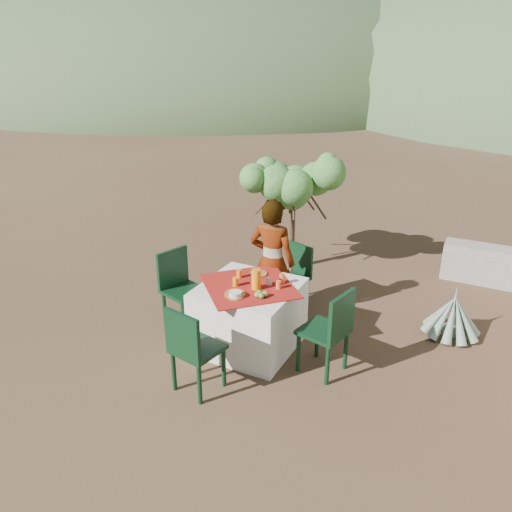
{
  "coord_description": "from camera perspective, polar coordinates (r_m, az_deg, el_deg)",
  "views": [
    {
      "loc": [
        2.94,
        -3.99,
        3.15
      ],
      "look_at": [
        0.51,
        0.75,
        0.94
      ],
      "focal_mm": 35.0,
      "sensor_mm": 36.0,
      "label": 1
    }
  ],
  "objects": [
    {
      "name": "white_bowl",
      "position": [
        5.2,
        -2.36,
        -4.35
      ],
      "size": [
        0.14,
        0.14,
        0.05
      ],
      "primitive_type": "cylinder",
      "color": "silver",
      "rests_on": "bowl_plate"
    },
    {
      "name": "glass_far",
      "position": [
        5.63,
        -1.94,
        -2.03
      ],
      "size": [
        0.06,
        0.06,
        0.1
      ],
      "primitive_type": "cylinder",
      "color": "orange",
      "rests_on": "table"
    },
    {
      "name": "table",
      "position": [
        5.65,
        -0.81,
        -6.86
      ],
      "size": [
        1.3,
        1.3,
        0.76
      ],
      "color": "silver",
      "rests_on": "ground"
    },
    {
      "name": "juice_pitcher",
      "position": [
        5.35,
        0.04,
        -2.66
      ],
      "size": [
        0.1,
        0.1,
        0.23
      ],
      "primitive_type": "cylinder",
      "color": "orange",
      "rests_on": "table"
    },
    {
      "name": "chair_left",
      "position": [
        6.09,
        -8.72,
        -3.27
      ],
      "size": [
        0.54,
        0.54,
        0.95
      ],
      "rotation": [
        0.0,
        0.0,
        1.29
      ],
      "color": "black",
      "rests_on": "ground"
    },
    {
      "name": "napkin_holder",
      "position": [
        5.46,
        1.46,
        -2.94
      ],
      "size": [
        0.07,
        0.04,
        0.08
      ],
      "primitive_type": "cube",
      "rotation": [
        0.0,
        0.0,
        0.14
      ],
      "color": "silver",
      "rests_on": "table"
    },
    {
      "name": "fruit_cluster",
      "position": [
        5.2,
        0.55,
        -4.39
      ],
      "size": [
        0.13,
        0.12,
        0.06
      ],
      "color": "olive",
      "rests_on": "table"
    },
    {
      "name": "bowl_plate",
      "position": [
        5.22,
        -2.36,
        -4.66
      ],
      "size": [
        0.17,
        0.17,
        0.01
      ],
      "primitive_type": "cylinder",
      "color": "brown",
      "rests_on": "table"
    },
    {
      "name": "jar_right",
      "position": [
        5.52,
        3.02,
        -2.56
      ],
      "size": [
        0.07,
        0.07,
        0.11
      ],
      "primitive_type": "cylinder",
      "color": "orange",
      "rests_on": "table"
    },
    {
      "name": "chair_right",
      "position": [
        5.17,
        8.51,
        -8.22
      ],
      "size": [
        0.53,
        0.53,
        0.96
      ],
      "rotation": [
        0.0,
        0.0,
        4.49
      ],
      "color": "black",
      "rests_on": "ground"
    },
    {
      "name": "chair_far",
      "position": [
        6.49,
        4.47,
        -1.96
      ],
      "size": [
        0.5,
        0.5,
        0.84
      ],
      "rotation": [
        0.0,
        0.0,
        -0.35
      ],
      "color": "black",
      "rests_on": "ground"
    },
    {
      "name": "person",
      "position": [
        6.01,
        1.86,
        -0.69
      ],
      "size": [
        0.59,
        0.41,
        1.57
      ],
      "primitive_type": "imported",
      "rotation": [
        0.0,
        0.0,
        3.2
      ],
      "color": "#8C6651",
      "rests_on": "ground"
    },
    {
      "name": "chair_near",
      "position": [
        4.89,
        -7.35,
        -10.28
      ],
      "size": [
        0.5,
        0.5,
        0.93
      ],
      "rotation": [
        0.0,
        0.0,
        2.96
      ],
      "color": "black",
      "rests_on": "ground"
    },
    {
      "name": "jar_left",
      "position": [
        5.39,
        2.59,
        -3.3
      ],
      "size": [
        0.06,
        0.06,
        0.09
      ],
      "primitive_type": "cylinder",
      "color": "orange",
      "rests_on": "table"
    },
    {
      "name": "hill_near_left",
      "position": [
        40.05,
        -4.72,
        17.95
      ],
      "size": [
        40.0,
        40.0,
        16.0
      ],
      "primitive_type": "ellipsoid",
      "color": "#344929",
      "rests_on": "ground"
    },
    {
      "name": "plate_near",
      "position": [
        5.27,
        -2.42,
        -4.34
      ],
      "size": [
        0.23,
        0.23,
        0.01
      ],
      "primitive_type": "cylinder",
      "color": "brown",
      "rests_on": "table"
    },
    {
      "name": "ground",
      "position": [
        5.88,
        -7.92,
        -10.14
      ],
      "size": [
        160.0,
        160.0,
        0.0
      ],
      "primitive_type": "plane",
      "color": "#3E261C",
      "rests_on": "ground"
    },
    {
      "name": "shrub_tree",
      "position": [
        7.4,
        4.72,
        7.64
      ],
      "size": [
        1.35,
        1.33,
        1.59
      ],
      "color": "#423121",
      "rests_on": "ground"
    },
    {
      "name": "glass_near",
      "position": [
        5.44,
        -2.36,
        -2.96
      ],
      "size": [
        0.06,
        0.06,
        0.1
      ],
      "primitive_type": "cylinder",
      "color": "orange",
      "rests_on": "table"
    },
    {
      "name": "agave",
      "position": [
        6.35,
        21.53,
        -6.45
      ],
      "size": [
        0.67,
        0.68,
        0.72
      ],
      "rotation": [
        0.0,
        0.0,
        0.3
      ],
      "color": "slate",
      "rests_on": "ground"
    },
    {
      "name": "plate_far",
      "position": [
        5.73,
        0.28,
        -2.03
      ],
      "size": [
        0.2,
        0.2,
        0.01
      ],
      "primitive_type": "cylinder",
      "color": "brown",
      "rests_on": "table"
    },
    {
      "name": "hill_far_center",
      "position": [
        56.51,
        21.1,
        17.93
      ],
      "size": [
        60.0,
        60.0,
        24.0
      ],
      "primitive_type": "ellipsoid",
      "color": "slate",
      "rests_on": "ground"
    }
  ]
}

